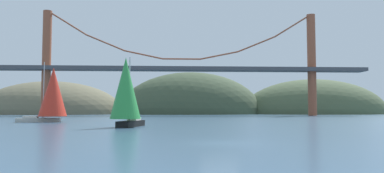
# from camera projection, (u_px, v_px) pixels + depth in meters

# --- Properties ---
(ground_plane) EXTENTS (360.00, 360.00, 0.00)m
(ground_plane) POSITION_uv_depth(u_px,v_px,m) (220.00, 143.00, 24.04)
(ground_plane) COLOR #385670
(headland_left) EXTENTS (61.64, 44.00, 28.17)m
(headland_left) POSITION_uv_depth(u_px,v_px,m) (51.00, 114.00, 155.56)
(headland_left) COLOR #6B664C
(headland_left) RESTS_ON ground_plane
(headland_center) EXTENTS (63.03, 44.00, 36.56)m
(headland_center) POSITION_uv_depth(u_px,v_px,m) (191.00, 114.00, 158.86)
(headland_center) COLOR #425138
(headland_center) RESTS_ON ground_plane
(headland_right) EXTENTS (64.87, 44.00, 30.93)m
(headland_right) POSITION_uv_depth(u_px,v_px,m) (313.00, 114.00, 161.87)
(headland_right) COLOR #4C5B3D
(headland_right) RESTS_ON ground_plane
(suspension_bridge) EXTENTS (123.77, 6.00, 34.48)m
(suspension_bridge) POSITION_uv_depth(u_px,v_px,m) (182.00, 67.00, 119.71)
(suspension_bridge) COLOR brown
(suspension_bridge) RESTS_ON ground_plane
(sailboat_scarlet_sail) EXTENTS (8.50, 5.36, 10.35)m
(sailboat_scarlet_sail) POSITION_uv_depth(u_px,v_px,m) (52.00, 93.00, 62.51)
(sailboat_scarlet_sail) COLOR #B7B2A8
(sailboat_scarlet_sail) RESTS_ON ground_plane
(sailboat_green_sail) EXTENTS (4.51, 7.66, 8.83)m
(sailboat_green_sail) POSITION_uv_depth(u_px,v_px,m) (126.00, 91.00, 44.57)
(sailboat_green_sail) COLOR black
(sailboat_green_sail) RESTS_ON ground_plane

